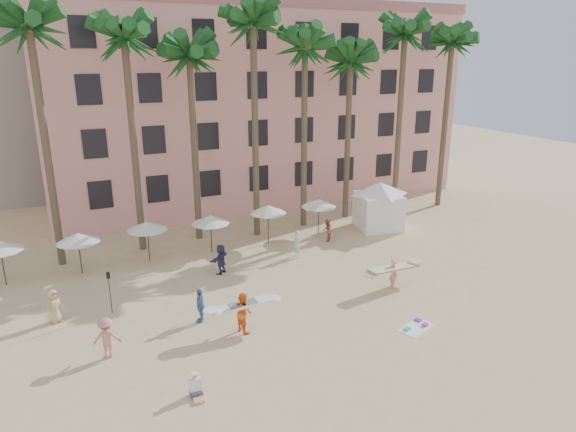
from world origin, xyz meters
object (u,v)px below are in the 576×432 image
(carrier_yellow, at_px, (394,271))
(carrier_white, at_px, (243,311))
(cabana, at_px, (379,201))
(pink_hotel, at_px, (249,106))

(carrier_yellow, height_order, carrier_white, carrier_white)
(cabana, bearing_deg, carrier_yellow, -119.85)
(cabana, distance_m, carrier_white, 17.43)
(pink_hotel, distance_m, cabana, 15.93)
(carrier_yellow, xyz_separation_m, carrier_white, (-9.20, -0.94, 0.06))
(pink_hotel, relative_size, carrier_white, 11.75)
(cabana, xyz_separation_m, carrier_white, (-14.33, -9.87, -1.04))
(cabana, bearing_deg, carrier_white, -145.43)
(carrier_white, bearing_deg, cabana, 34.57)
(pink_hotel, distance_m, carrier_yellow, 24.01)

